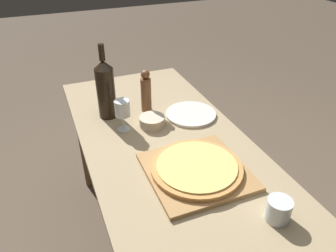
% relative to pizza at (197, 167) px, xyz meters
% --- Properties ---
extents(ground_plane, '(12.00, 12.00, 0.00)m').
position_rel_pizza_xyz_m(ground_plane, '(-0.03, 0.25, -0.79)').
color(ground_plane, brown).
extents(dining_table, '(0.72, 1.54, 0.76)m').
position_rel_pizza_xyz_m(dining_table, '(-0.03, 0.25, -0.14)').
color(dining_table, '#9E8966').
rests_on(dining_table, ground_plane).
extents(cutting_board, '(0.38, 0.38, 0.02)m').
position_rel_pizza_xyz_m(cutting_board, '(-0.00, 0.00, -0.02)').
color(cutting_board, '#A87A47').
rests_on(cutting_board, dining_table).
extents(pizza, '(0.36, 0.36, 0.02)m').
position_rel_pizza_xyz_m(pizza, '(0.00, 0.00, 0.00)').
color(pizza, '#C68947').
rests_on(pizza, cutting_board).
extents(wine_bottle, '(0.09, 0.09, 0.37)m').
position_rel_pizza_xyz_m(wine_bottle, '(-0.22, 0.57, 0.12)').
color(wine_bottle, black).
rests_on(wine_bottle, dining_table).
extents(pepper_mill, '(0.05, 0.05, 0.22)m').
position_rel_pizza_xyz_m(pepper_mill, '(-0.02, 0.55, 0.08)').
color(pepper_mill, brown).
rests_on(pepper_mill, dining_table).
extents(wine_glass, '(0.07, 0.07, 0.15)m').
position_rel_pizza_xyz_m(wine_glass, '(-0.18, 0.41, 0.08)').
color(wine_glass, silver).
rests_on(wine_glass, dining_table).
extents(small_bowl, '(0.12, 0.12, 0.05)m').
position_rel_pizza_xyz_m(small_bowl, '(-0.04, 0.40, -0.01)').
color(small_bowl, beige).
rests_on(small_bowl, dining_table).
extents(drinking_tumbler, '(0.08, 0.08, 0.08)m').
position_rel_pizza_xyz_m(drinking_tumbler, '(0.14, -0.31, 0.01)').
color(drinking_tumbler, silver).
rests_on(drinking_tumbler, dining_table).
extents(dinner_plate, '(0.25, 0.25, 0.01)m').
position_rel_pizza_xyz_m(dinner_plate, '(0.17, 0.41, -0.02)').
color(dinner_plate, silver).
rests_on(dinner_plate, dining_table).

